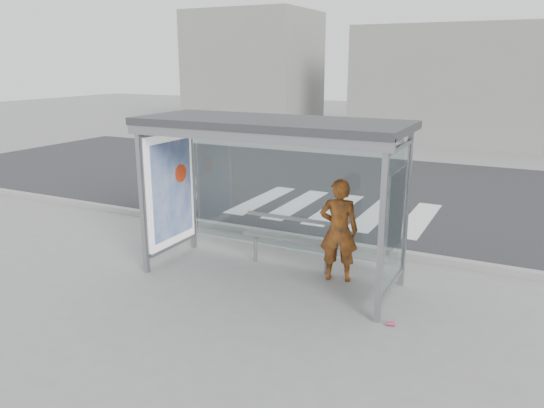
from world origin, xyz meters
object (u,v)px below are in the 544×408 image
at_px(person, 339,230).
at_px(bench, 290,238).
at_px(soda_can, 390,324).
at_px(bus_shelter, 251,158).

xyz_separation_m(person, bench, (-0.91, 0.13, -0.32)).
bearing_deg(soda_can, person, 135.03).
relative_size(person, bench, 0.98).
distance_m(bus_shelter, bench, 1.61).
bearing_deg(person, bench, -22.27).
bearing_deg(person, bus_shelter, 1.80).
bearing_deg(bench, person, -8.38).
bearing_deg(bus_shelter, soda_can, -17.33).
height_order(bus_shelter, person, bus_shelter).
distance_m(person, bench, 0.98).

